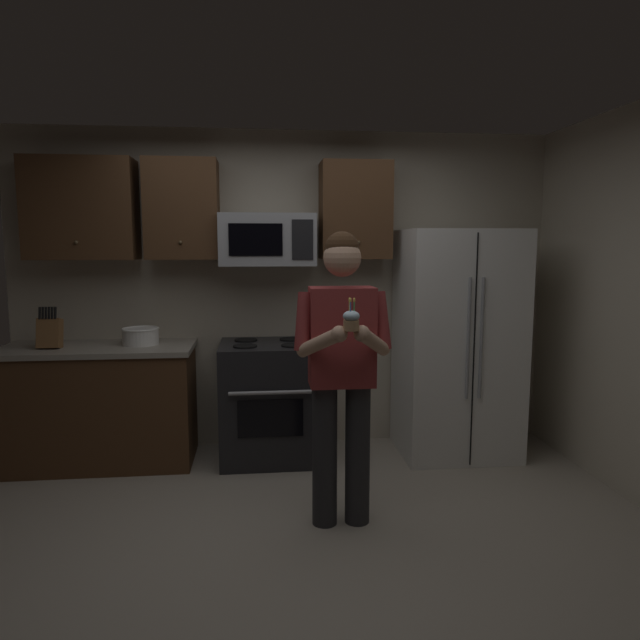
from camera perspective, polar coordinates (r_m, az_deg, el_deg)
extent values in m
plane|color=#9E9384|center=(3.51, -1.81, -21.20)|extent=(6.00, 6.00, 0.00)
cube|color=#B7AD99|center=(4.84, -3.46, 2.93)|extent=(4.40, 0.10, 2.60)
cube|color=black|center=(4.60, -5.02, -7.98)|extent=(0.76, 0.66, 0.92)
cube|color=black|center=(4.29, -4.92, -9.69)|extent=(0.48, 0.01, 0.28)
cylinder|color=#99999E|center=(4.21, -4.95, -7.19)|extent=(0.60, 0.03, 0.03)
cylinder|color=black|center=(4.36, -7.42, -2.59)|extent=(0.18, 0.18, 0.01)
cylinder|color=black|center=(4.36, -2.69, -2.52)|extent=(0.18, 0.18, 0.01)
cylinder|color=black|center=(4.63, -7.35, -1.98)|extent=(0.18, 0.18, 0.01)
cylinder|color=black|center=(4.64, -2.90, -1.92)|extent=(0.18, 0.18, 0.01)
cube|color=#9EA0A5|center=(4.55, -5.24, 7.92)|extent=(0.74, 0.40, 0.40)
cube|color=black|center=(4.34, -6.39, 7.92)|extent=(0.40, 0.01, 0.24)
cube|color=black|center=(4.36, -1.74, 7.96)|extent=(0.16, 0.01, 0.30)
cube|color=white|center=(4.73, 13.42, -2.25)|extent=(0.90, 0.72, 1.80)
cylinder|color=gray|center=(4.35, 14.48, -1.80)|extent=(0.02, 0.02, 0.90)
cylinder|color=gray|center=(4.39, 15.71, -1.77)|extent=(0.02, 0.02, 0.90)
cube|color=black|center=(4.39, 15.01, -3.05)|extent=(0.01, 0.01, 1.74)
cube|color=#4C301C|center=(4.79, -22.54, 10.11)|extent=(0.80, 0.34, 0.76)
sphere|color=brown|center=(4.61, -23.01, 7.10)|extent=(0.03, 0.03, 0.03)
cube|color=#4C301C|center=(4.64, -13.47, 10.58)|extent=(0.55, 0.34, 0.76)
sphere|color=brown|center=(4.46, -13.66, 7.49)|extent=(0.03, 0.03, 0.03)
cube|color=#4C301C|center=(4.67, 3.49, 10.75)|extent=(0.55, 0.34, 0.76)
sphere|color=brown|center=(4.49, 3.85, 7.68)|extent=(0.03, 0.03, 0.03)
cube|color=#4C301C|center=(4.78, -20.96, -8.10)|extent=(1.40, 0.62, 0.88)
cube|color=gray|center=(4.68, -21.23, -2.66)|extent=(1.44, 0.66, 0.04)
cube|color=brown|center=(4.71, -25.20, -1.21)|extent=(0.16, 0.15, 0.24)
cylinder|color=black|center=(4.69, -26.02, 0.62)|extent=(0.02, 0.04, 0.09)
cylinder|color=black|center=(4.68, -25.76, 0.62)|extent=(0.02, 0.04, 0.09)
cylinder|color=black|center=(4.67, -25.51, 0.63)|extent=(0.02, 0.04, 0.09)
cylinder|color=black|center=(4.67, -25.25, 0.63)|extent=(0.02, 0.04, 0.09)
cylinder|color=black|center=(4.66, -25.00, 0.64)|extent=(0.02, 0.04, 0.09)
cylinder|color=black|center=(4.65, -24.74, 0.64)|extent=(0.02, 0.04, 0.09)
cylinder|color=white|center=(4.63, -17.34, -1.59)|extent=(0.27, 0.27, 0.12)
torus|color=white|center=(4.62, -17.37, -0.84)|extent=(0.28, 0.28, 0.02)
cylinder|color=#262628|center=(3.54, 0.47, -13.25)|extent=(0.15, 0.15, 0.86)
cylinder|color=#262628|center=(3.57, 3.74, -13.10)|extent=(0.15, 0.15, 0.86)
cube|color=maroon|center=(3.37, 2.17, -1.65)|extent=(0.38, 0.22, 0.58)
sphere|color=tan|center=(3.33, 2.21, 6.19)|extent=(0.22, 0.22, 0.22)
sphere|color=#382314|center=(3.34, 2.19, 7.05)|extent=(0.20, 0.20, 0.20)
cylinder|color=maroon|center=(3.30, -1.61, -0.18)|extent=(0.15, 0.18, 0.35)
cylinder|color=tan|center=(3.17, -0.02, -2.28)|extent=(0.26, 0.33, 0.21)
sphere|color=tan|center=(3.04, 1.93, -1.39)|extent=(0.09, 0.09, 0.09)
cylinder|color=maroon|center=(3.37, 6.04, -0.07)|extent=(0.15, 0.18, 0.35)
cylinder|color=tan|center=(3.21, 5.31, -2.17)|extent=(0.26, 0.33, 0.21)
sphere|color=tan|center=(3.06, 4.15, -1.35)|extent=(0.09, 0.09, 0.09)
cylinder|color=#A87F56|center=(3.02, 3.11, -0.54)|extent=(0.08, 0.08, 0.06)
ellipsoid|color=silver|center=(3.01, 3.12, 0.40)|extent=(0.09, 0.09, 0.06)
cylinder|color=#4CBF66|center=(3.01, 3.40, 1.29)|extent=(0.01, 0.01, 0.06)
ellipsoid|color=#FFD159|center=(3.01, 3.41, 2.00)|extent=(0.01, 0.01, 0.02)
cylinder|color=#F2D84C|center=(3.02, 2.95, 1.31)|extent=(0.01, 0.01, 0.06)
ellipsoid|color=#FFD159|center=(3.02, 2.95, 2.02)|extent=(0.01, 0.01, 0.02)
cylinder|color=#4C7FE5|center=(2.99, 3.02, 1.26)|extent=(0.01, 0.01, 0.06)
ellipsoid|color=#FFD159|center=(2.99, 3.03, 1.98)|extent=(0.01, 0.01, 0.02)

